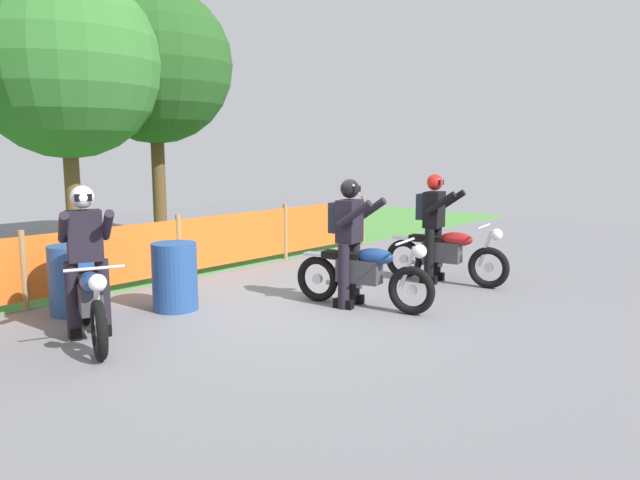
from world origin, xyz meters
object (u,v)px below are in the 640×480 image
motorcycle_trailing (91,301)px  rider_lead (433,222)px  spare_drum (175,276)px  motorcycle_third (363,274)px  oil_drum (73,280)px  rider_third (349,235)px  rider_trailing (85,252)px  motorcycle_lead (446,254)px

motorcycle_trailing → rider_lead: rider_lead is taller
spare_drum → rider_lead: bearing=-24.2°
motorcycle_trailing → motorcycle_third: motorcycle_third is taller
oil_drum → spare_drum: 1.26m
rider_third → motorcycle_third: bearing=0.5°
motorcycle_third → rider_trailing: bearing=-129.4°
motorcycle_lead → rider_third: size_ratio=1.18×
motorcycle_lead → motorcycle_trailing: (-5.08, 1.45, -0.01)m
rider_third → spare_drum: bearing=-145.4°
motorcycle_third → spare_drum: 2.46m
rider_lead → motorcycle_third: bearing=-95.9°
rider_trailing → spare_drum: bearing=120.8°
motorcycle_third → rider_third: rider_third is taller
oil_drum → rider_lead: bearing=-27.9°
rider_trailing → spare_drum: (1.30, 0.21, -0.51)m
rider_lead → spare_drum: (-3.66, 1.64, -0.51)m
spare_drum → oil_drum: bearing=140.0°
rider_lead → oil_drum: bearing=-127.9°
rider_third → motorcycle_trailing: bearing=-122.7°
motorcycle_lead → motorcycle_third: (-2.01, 0.07, -0.00)m
motorcycle_trailing → oil_drum: bearing=-177.0°
motorcycle_lead → spare_drum: 4.14m
rider_trailing → rider_third: 3.25m
motorcycle_third → rider_lead: rider_lead is taller
motorcycle_trailing → motorcycle_third: bearing=87.5°
rider_lead → rider_trailing: bearing=-116.1°
rider_lead → rider_third: same height
rider_third → spare_drum: rider_third is taller
motorcycle_lead → motorcycle_trailing: 5.28m
spare_drum → rider_third: bearing=-43.8°
motorcycle_lead → rider_third: 2.14m
motorcycle_lead → rider_lead: bearing=-179.5°
motorcycle_trailing → spare_drum: (1.38, 0.41, -0.01)m
rider_lead → spare_drum: size_ratio=1.92×
rider_lead → oil_drum: (-4.63, 2.45, -0.51)m
rider_trailing → spare_drum: rider_trailing is taller
motorcycle_lead → rider_lead: (-0.04, 0.21, 0.49)m
motorcycle_trailing → rider_third: size_ratio=1.10×
motorcycle_lead → motorcycle_trailing: bearing=-115.9°
motorcycle_third → rider_lead: 2.04m
motorcycle_third → oil_drum: motorcycle_third is taller
motorcycle_trailing → rider_trailing: size_ratio=1.10×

